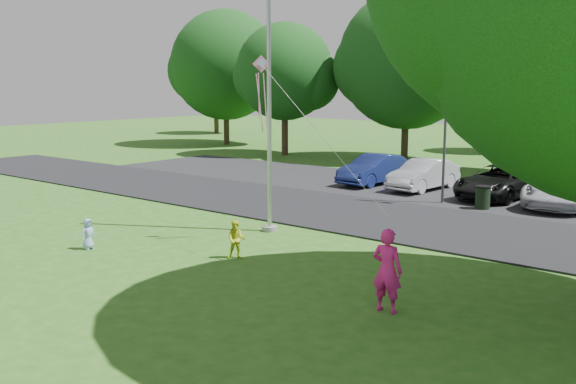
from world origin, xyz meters
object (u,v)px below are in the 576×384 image
Objects in this scene: child_yellow at (236,240)px; child_blue at (88,234)px; flagpole at (269,103)px; trash_can at (483,198)px; kite at (265,83)px; woman at (387,270)px; street_lamp at (451,125)px.

child_yellow is 1.18× the size of child_blue.
flagpole is 9.47m from trash_can.
kite is at bearing -46.61° from child_blue.
child_yellow is at bearing -17.27° from woman.
kite is (-1.60, -9.26, 1.63)m from street_lamp.
woman reaches higher than trash_can.
woman is 5.46m from child_yellow.
trash_can is 11.15m from child_yellow.
kite is at bearing -54.31° from flagpole.
street_lamp reaches higher than woman.
street_lamp reaches higher than trash_can.
flagpole reaches higher than woman.
woman reaches higher than child_yellow.
child_yellow is (-2.64, -10.83, 0.07)m from trash_can.
trash_can is at bearing -83.34° from woman.
flagpole is 5.00m from child_yellow.
child_yellow is (1.45, -3.12, -3.63)m from flagpole.
child_yellow is 0.17× the size of kite.
flagpole is at bearing -117.91° from trash_can.
woman is 9.47m from child_blue.
trash_can is at bearing 29.04° from kite.
child_blue is (-9.42, -0.92, -0.45)m from woman.
trash_can is 0.87× the size of child_yellow.
flagpole is 8.41m from street_lamp.
flagpole is at bearing -30.58° from child_blue.
woman is at bearing -79.12° from street_lamp.
child_blue is at bearing 167.14° from child_yellow.
street_lamp is 5.76× the size of child_blue.
child_yellow is 4.52m from child_blue.
flagpole reaches higher than trash_can.
woman is at bearing -77.14° from trash_can.
trash_can is 0.52× the size of woman.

